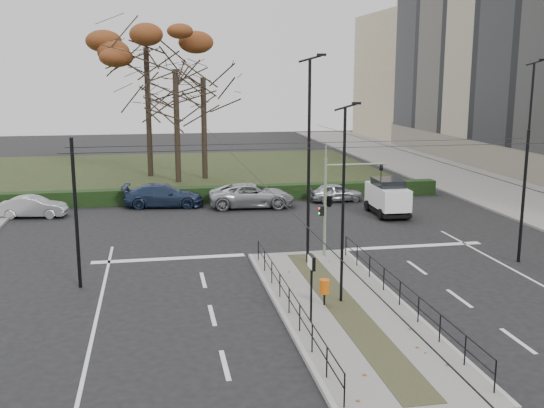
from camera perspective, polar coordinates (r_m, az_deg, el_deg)
The scene contains 21 objects.
ground at distance 25.54m, azimuth 4.84°, elevation -7.59°, with size 140.00×140.00×0.00m, color black.
median_island at distance 23.26m, azimuth 6.49°, elevation -9.39°, with size 4.40×15.00×0.14m, color slate.
sidewalk_east at distance 52.12m, azimuth 17.64°, elevation 1.84°, with size 8.00×90.00×0.14m, color slate.
park at distance 55.86m, azimuth -9.96°, elevation 2.81°, with size 38.00×26.00×0.10m, color #242E17.
hedge at distance 42.57m, azimuth -9.71°, elevation 0.74°, with size 38.00×1.00×1.00m, color black.
median_railing at distance 22.86m, azimuth 6.62°, elevation -7.35°, with size 4.14×13.24×0.92m.
catenary at distance 26.17m, azimuth 4.03°, elevation 0.65°, with size 20.00×34.00×6.00m.
traffic_light at distance 29.08m, azimuth 5.29°, elevation 0.47°, with size 3.10×1.77×4.56m.
litter_bin at distance 23.22m, azimuth 4.73°, elevation -7.41°, with size 0.37×0.37×0.96m.
info_panel at distance 21.28m, azimuth 3.55°, elevation -5.92°, with size 0.13×0.61×2.34m.
streetlamp_median_near at distance 22.85m, azimuth 6.43°, elevation 0.08°, with size 0.61×0.12×7.27m.
streetlamp_median_far at distance 27.52m, azimuth 3.36°, elevation 4.01°, with size 0.76×0.15×9.08m.
streetlamp_sidewalk at distance 39.22m, azimuth 22.01°, elevation 5.43°, with size 0.76×0.15×9.07m.
parked_car_second at distance 40.35m, azimuth -20.62°, elevation -0.23°, with size 1.35×3.87×1.28m, color #9C9EA3.
parked_car_third at distance 41.40m, azimuth -9.72°, elevation 0.77°, with size 2.07×5.09×1.48m, color #1F2D49.
parked_car_fourth at distance 40.70m, azimuth -1.82°, elevation 0.77°, with size 2.52×5.46×1.52m, color #9C9EA3.
white_van at distance 38.98m, azimuth 10.31°, elevation 0.70°, with size 1.96×4.04×2.20m.
rust_tree at distance 53.25m, azimuth -11.24°, elevation 13.60°, with size 9.14×9.14×13.66m.
bare_tree_center at distance 49.71m, azimuth -8.65°, elevation 11.14°, with size 6.94×6.94×11.51m.
bare_tree_near at distance 51.31m, azimuth -6.19°, elevation 10.55°, with size 6.78×6.78×10.67m.
parked_car_fifth at distance 42.79m, azimuth 5.76°, elevation 1.05°, with size 1.44×3.58×1.22m, color #9C9EA3.
Camera 1 is at (-6.52, -23.24, 8.34)m, focal length 42.00 mm.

